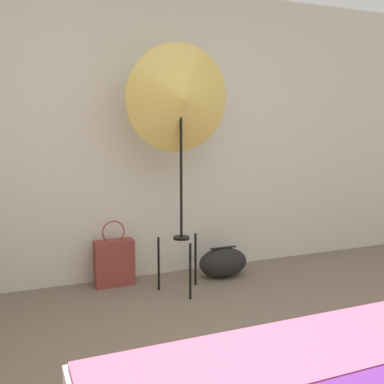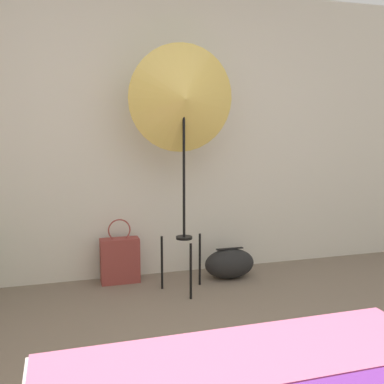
# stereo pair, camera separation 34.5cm
# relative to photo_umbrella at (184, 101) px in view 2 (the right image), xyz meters

# --- Properties ---
(wall_back) EXTENTS (8.00, 0.05, 2.60)m
(wall_back) POSITION_rel_photo_umbrella_xyz_m (-0.23, 0.54, -0.28)
(wall_back) COLOR beige
(wall_back) RESTS_ON ground_plane
(photo_umbrella) EXTENTS (0.87, 0.32, 2.04)m
(photo_umbrella) POSITION_rel_photo_umbrella_xyz_m (0.00, 0.00, 0.00)
(photo_umbrella) COLOR black
(photo_umbrella) RESTS_ON ground_plane
(tote_bag) EXTENTS (0.34, 0.14, 0.58)m
(tote_bag) POSITION_rel_photo_umbrella_xyz_m (-0.49, 0.36, -1.38)
(tote_bag) COLOR brown
(tote_bag) RESTS_ON ground_plane
(duffel_bag) EXTENTS (0.47, 0.27, 0.28)m
(duffel_bag) POSITION_rel_photo_umbrella_xyz_m (0.48, 0.19, -1.45)
(duffel_bag) COLOR black
(duffel_bag) RESTS_ON ground_plane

